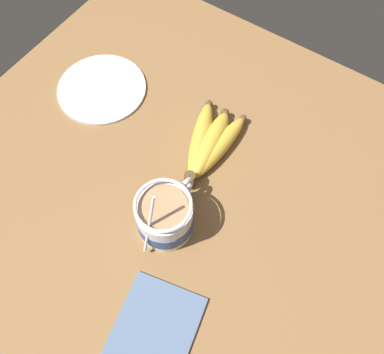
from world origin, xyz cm
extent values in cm
cube|color=brown|center=(0.00, 0.00, 1.34)|extent=(91.30, 91.30, 2.68)
cylinder|color=silver|center=(-4.68, -2.12, 6.50)|extent=(9.26, 9.26, 7.65)
cylinder|color=navy|center=(-4.68, -2.12, 5.79)|extent=(9.46, 9.46, 3.11)
torus|color=silver|center=(0.80, -2.12, 7.12)|extent=(5.17, 0.90, 5.17)
cylinder|color=#997551|center=(-4.68, -2.12, 10.42)|extent=(8.06, 8.06, 0.40)
torus|color=silver|center=(-4.68, -2.12, 11.57)|extent=(9.26, 9.26, 0.60)
cylinder|color=silver|center=(-8.39, -2.12, 10.69)|extent=(4.65, 0.50, 13.18)
ellipsoid|color=silver|center=(-6.30, -2.12, 4.18)|extent=(3.00, 2.00, 0.80)
cylinder|color=#4C381E|center=(3.96, -1.20, 5.29)|extent=(2.00, 2.00, 3.00)
ellipsoid|color=gold|center=(12.98, -1.60, 4.27)|extent=(16.19, 3.89, 3.19)
sphere|color=#4C381E|center=(21.01, -1.95, 4.27)|extent=(1.43, 1.43, 1.43)
ellipsoid|color=gold|center=(12.50, 0.26, 4.51)|extent=(15.74, 6.20, 3.68)
sphere|color=#4C381E|center=(20.06, 1.55, 4.51)|extent=(1.65, 1.65, 1.65)
ellipsoid|color=gold|center=(12.54, 2.25, 4.33)|extent=(16.54, 9.22, 3.32)
sphere|color=#4C381E|center=(20.18, 5.32, 4.33)|extent=(1.49, 1.49, 1.49)
cube|color=slate|center=(-20.71, -10.83, 2.98)|extent=(19.37, 15.44, 0.60)
cylinder|color=silver|center=(12.16, 26.05, 2.98)|extent=(17.98, 17.98, 0.60)
camera|label=1|loc=(-24.45, -20.82, 71.28)|focal=40.00mm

